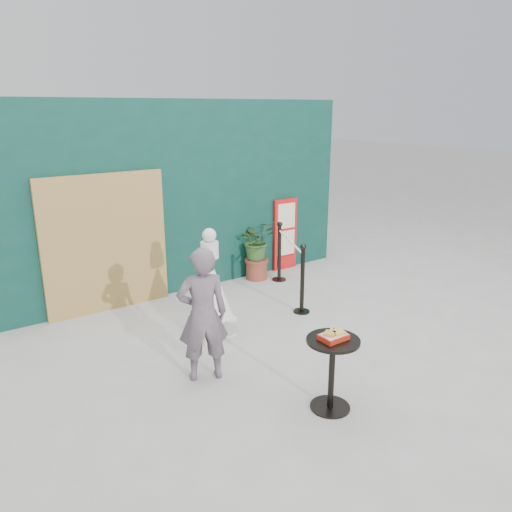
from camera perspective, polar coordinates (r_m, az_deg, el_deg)
name	(u,v)px	position (r m, az deg, el deg)	size (l,w,h in m)	color
ground	(315,361)	(6.07, 6.73, -11.78)	(60.00, 60.00, 0.00)	#ADAAA5
back_wall	(185,197)	(8.06, -8.13, 6.67)	(6.00, 0.30, 3.00)	#0B322F
bamboo_fence	(106,244)	(7.45, -16.79, 1.34)	(1.80, 0.08, 2.00)	tan
woman	(203,315)	(5.39, -6.12, -6.69)	(0.55, 0.36, 1.50)	slate
menu_board	(285,234)	(9.10, 3.34, 2.47)	(0.50, 0.07, 1.30)	red
statue	(211,292)	(6.47, -5.19, -4.15)	(0.56, 0.56, 1.43)	white
cafe_table	(332,363)	(5.00, 8.69, -11.98)	(0.52, 0.52, 0.75)	black
food_basket	(333,336)	(4.87, 8.84, -8.98)	(0.26, 0.19, 0.11)	#AC2412
planter	(257,245)	(8.55, 0.06, 1.21)	(0.61, 0.53, 1.03)	brown
stanchion_barrier	(290,265)	(7.84, 3.90, -1.05)	(0.84, 1.54, 1.03)	black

